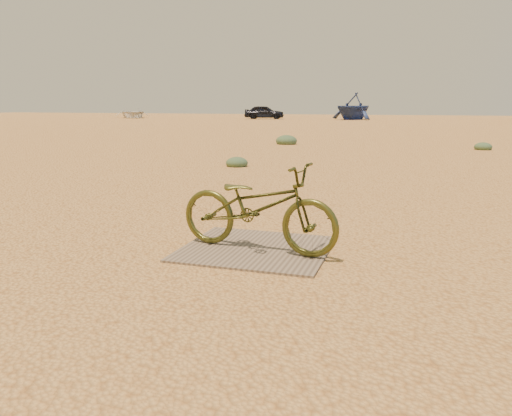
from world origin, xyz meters
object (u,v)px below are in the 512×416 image
(boat_near_left, at_px, (133,113))
(car, at_px, (264,112))
(plywood_board, at_px, (256,249))
(bicycle, at_px, (258,207))
(boat_far_left, at_px, (354,106))

(boat_near_left, bearing_deg, car, -30.96)
(plywood_board, distance_m, bicycle, 0.45)
(plywood_board, bearing_deg, bicycle, -57.96)
(car, xyz_separation_m, boat_far_left, (8.12, 0.47, 0.57))
(boat_far_left, bearing_deg, bicycle, -54.51)
(plywood_board, height_order, boat_far_left, boat_far_left)
(boat_near_left, height_order, boat_far_left, boat_far_left)
(bicycle, bearing_deg, boat_near_left, 40.52)
(car, distance_m, boat_near_left, 13.61)
(bicycle, xyz_separation_m, boat_far_left, (-3.99, 41.04, 0.73))
(car, xyz_separation_m, boat_near_left, (-13.60, -0.56, -0.13))
(bicycle, distance_m, car, 42.35)
(plywood_board, distance_m, car, 42.29)
(car, distance_m, boat_far_left, 8.15)
(bicycle, distance_m, boat_near_left, 47.57)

